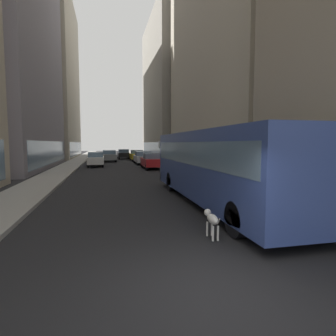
{
  "coord_description": "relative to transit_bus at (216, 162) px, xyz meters",
  "views": [
    {
      "loc": [
        -1.78,
        -4.2,
        2.55
      ],
      "look_at": [
        1.12,
        8.57,
        1.4
      ],
      "focal_mm": 29.7,
      "sensor_mm": 36.0,
      "label": 1
    }
  ],
  "objects": [
    {
      "name": "ground_plane",
      "position": [
        -2.8,
        28.26,
        -1.78
      ],
      "size": [
        120.0,
        120.0,
        0.0
      ],
      "primitive_type": "plane",
      "color": "black"
    },
    {
      "name": "sidewalk_left",
      "position": [
        -8.5,
        28.26,
        -1.7
      ],
      "size": [
        2.4,
        110.0,
        0.15
      ],
      "primitive_type": "cube",
      "color": "gray",
      "rests_on": "ground"
    },
    {
      "name": "sidewalk_right",
      "position": [
        2.9,
        28.26,
        -1.7
      ],
      "size": [
        2.4,
        110.0,
        0.15
      ],
      "primitive_type": "cube",
      "color": "gray",
      "rests_on": "ground"
    },
    {
      "name": "building_left_far",
      "position": [
        -14.7,
        43.23,
        12.37
      ],
      "size": [
        9.85,
        22.05,
        28.31
      ],
      "color": "#B2A893",
      "rests_on": "ground"
    },
    {
      "name": "building_right_mid",
      "position": [
        9.1,
        17.78,
        14.8
      ],
      "size": [
        8.36,
        22.78,
        33.17
      ],
      "color": "#B2A893",
      "rests_on": "ground"
    },
    {
      "name": "building_right_far",
      "position": [
        9.1,
        41.1,
        11.05
      ],
      "size": [
        10.46,
        21.56,
        25.67
      ],
      "color": "gray",
      "rests_on": "ground"
    },
    {
      "name": "transit_bus",
      "position": [
        0.0,
        0.0,
        0.0
      ],
      "size": [
        2.78,
        11.53,
        3.05
      ],
      "color": "#33478C",
      "rests_on": "ground"
    },
    {
      "name": "car_red_coupe",
      "position": [
        0.0,
        16.69,
        -0.96
      ],
      "size": [
        1.72,
        4.3,
        1.62
      ],
      "color": "red",
      "rests_on": "ground"
    },
    {
      "name": "car_silver_sedan",
      "position": [
        0.0,
        23.29,
        -0.95
      ],
      "size": [
        1.93,
        4.77,
        1.62
      ],
      "color": "#B7BABF",
      "rests_on": "ground"
    },
    {
      "name": "car_black_suv",
      "position": [
        -1.6,
        35.83,
        -0.95
      ],
      "size": [
        1.8,
        4.72,
        1.62
      ],
      "color": "black",
      "rests_on": "ground"
    },
    {
      "name": "car_white_van",
      "position": [
        -5.6,
        21.38,
        -0.95
      ],
      "size": [
        1.72,
        4.79,
        1.62
      ],
      "color": "silver",
      "rests_on": "ground"
    },
    {
      "name": "car_grey_wagon",
      "position": [
        -4.0,
        29.63,
        -0.95
      ],
      "size": [
        1.9,
        4.75,
        1.62
      ],
      "color": "slate",
      "rests_on": "ground"
    },
    {
      "name": "car_yellow_taxi",
      "position": [
        0.0,
        30.19,
        -0.95
      ],
      "size": [
        1.77,
        4.57,
        1.62
      ],
      "color": "yellow",
      "rests_on": "ground"
    },
    {
      "name": "dalmatian_dog",
      "position": [
        -1.79,
        -4.01,
        -1.26
      ],
      "size": [
        0.22,
        0.96,
        0.72
      ],
      "color": "white",
      "rests_on": "ground"
    }
  ]
}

